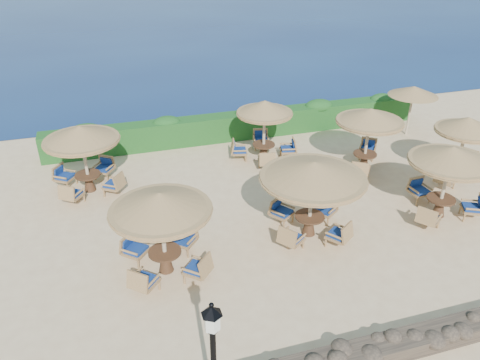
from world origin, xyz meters
TOP-DOWN VIEW (x-y plane):
  - ground at (0.00, 0.00)m, footprint 120.00×120.00m
  - hedge at (0.00, 7.20)m, footprint 18.00×0.90m
  - stone_wall at (0.00, -6.20)m, footprint 15.00×0.65m
  - extra_parasol at (7.80, 5.20)m, footprint 2.30×2.30m
  - cafe_set_0 at (-4.99, -1.59)m, footprint 2.90×2.90m
  - cafe_set_1 at (-0.20, -1.10)m, footprint 3.39×3.39m
  - cafe_set_2 at (4.60, -1.40)m, footprint 2.79×2.80m
  - cafe_set_3 at (-7.04, 3.98)m, footprint 2.77×2.77m
  - cafe_set_4 at (0.25, 4.66)m, footprint 2.89×2.89m
  - cafe_set_5 at (3.93, 2.55)m, footprint 2.71×2.71m
  - cafe_set_6 at (6.95, 0.66)m, footprint 2.78×2.34m

SIDE VIEW (x-z plane):
  - ground at x=0.00m, z-range 0.00..0.00m
  - stone_wall at x=0.00m, z-range 0.00..0.44m
  - hedge at x=0.00m, z-range 0.00..1.20m
  - cafe_set_4 at x=0.25m, z-range 0.37..3.02m
  - cafe_set_3 at x=-7.04m, z-range 0.49..3.14m
  - cafe_set_0 at x=-4.99m, z-range 0.52..3.18m
  - cafe_set_2 at x=4.60m, z-range 0.57..3.23m
  - cafe_set_6 at x=6.95m, z-range 0.58..3.23m
  - cafe_set_1 at x=-0.20m, z-range 0.62..3.28m
  - cafe_set_5 at x=3.93m, z-range 0.67..3.32m
  - extra_parasol at x=7.80m, z-range 0.97..3.37m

